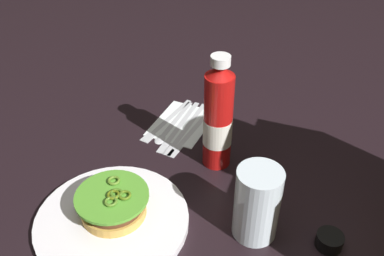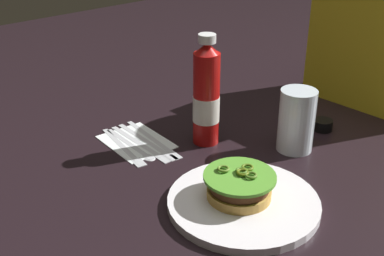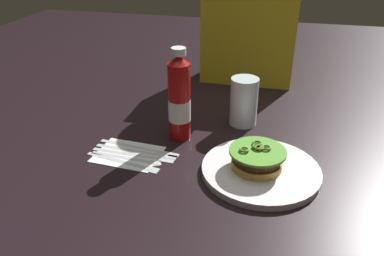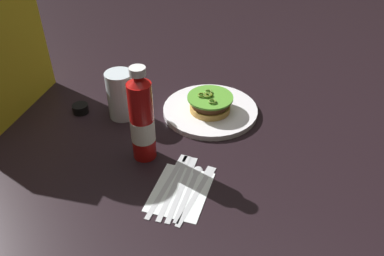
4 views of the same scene
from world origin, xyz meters
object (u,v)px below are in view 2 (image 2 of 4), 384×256
object	(u,v)px
condiment_cup	(323,125)
spoon_utensil	(136,147)
diner_person	(383,16)
butter_knife	(156,140)
ketchup_bottle	(206,97)
water_glass	(296,121)
napkin	(136,141)
steak_knife	(150,142)
burger_sandwich	(239,186)
dinner_plate	(243,202)
fork_utensil	(126,148)
table_knife	(143,144)

from	to	relation	value
condiment_cup	spoon_utensil	bearing A→B (deg)	-119.43
condiment_cup	diner_person	world-z (taller)	diner_person
butter_knife	ketchup_bottle	bearing A→B (deg)	49.30
water_glass	napkin	distance (m)	0.36
ketchup_bottle	spoon_utensil	size ratio (longest dim) A/B	1.34
water_glass	steak_knife	distance (m)	0.33
burger_sandwich	water_glass	world-z (taller)	water_glass
burger_sandwich	dinner_plate	bearing A→B (deg)	4.00
burger_sandwich	ketchup_bottle	size ratio (longest dim) A/B	0.53
dinner_plate	napkin	bearing A→B (deg)	179.35
burger_sandwich	ketchup_bottle	xyz separation A→B (m)	(-0.22, 0.12, 0.07)
burger_sandwich	ketchup_bottle	world-z (taller)	ketchup_bottle
water_glass	steak_knife	xyz separation A→B (m)	(-0.23, -0.22, -0.06)
fork_utensil	diner_person	bearing A→B (deg)	71.89
water_glass	burger_sandwich	bearing A→B (deg)	-75.86
napkin	diner_person	world-z (taller)	diner_person
ketchup_bottle	steak_knife	world-z (taller)	ketchup_bottle
dinner_plate	ketchup_bottle	size ratio (longest dim) A/B	1.11
ketchup_bottle	table_knife	world-z (taller)	ketchup_bottle
water_glass	diner_person	world-z (taller)	diner_person
spoon_utensil	diner_person	xyz separation A→B (m)	(0.20, 0.63, 0.23)
dinner_plate	steak_knife	xyz separation A→B (m)	(-0.30, 0.02, -0.00)
burger_sandwich	napkin	distance (m)	0.32
burger_sandwich	butter_knife	xyz separation A→B (m)	(-0.29, 0.04, -0.03)
burger_sandwich	steak_knife	world-z (taller)	burger_sandwich
dinner_plate	spoon_utensil	xyz separation A→B (m)	(-0.31, -0.02, -0.00)
fork_utensil	spoon_utensil	bearing A→B (deg)	61.08
dinner_plate	diner_person	size ratio (longest dim) A/B	0.55
ketchup_bottle	fork_utensil	world-z (taller)	ketchup_bottle
water_glass	table_knife	xyz separation A→B (m)	(-0.23, -0.24, -0.06)
ketchup_bottle	table_knife	xyz separation A→B (m)	(-0.08, -0.12, -0.11)
steak_knife	diner_person	distance (m)	0.66
steak_knife	dinner_plate	bearing A→B (deg)	-3.92
water_glass	steak_knife	world-z (taller)	water_glass
table_knife	diner_person	bearing A→B (deg)	71.69
ketchup_bottle	diner_person	xyz separation A→B (m)	(0.12, 0.49, 0.12)
burger_sandwich	fork_utensil	bearing A→B (deg)	-173.31
spoon_utensil	ketchup_bottle	bearing A→B (deg)	61.43
burger_sandwich	condiment_cup	bearing A→B (deg)	101.40
ketchup_bottle	napkin	xyz separation A→B (m)	(-0.10, -0.12, -0.11)
fork_utensil	spoon_utensil	world-z (taller)	same
dinner_plate	burger_sandwich	size ratio (longest dim) A/B	2.11
condiment_cup	spoon_utensil	distance (m)	0.45
dinner_plate	water_glass	distance (m)	0.26
fork_utensil	spoon_utensil	size ratio (longest dim) A/B	1.08
water_glass	butter_knife	distance (m)	0.32
water_glass	fork_utensil	bearing A→B (deg)	-131.01
condiment_cup	diner_person	bearing A→B (deg)	94.24
burger_sandwich	ketchup_bottle	bearing A→B (deg)	150.32
dinner_plate	water_glass	bearing A→B (deg)	106.60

